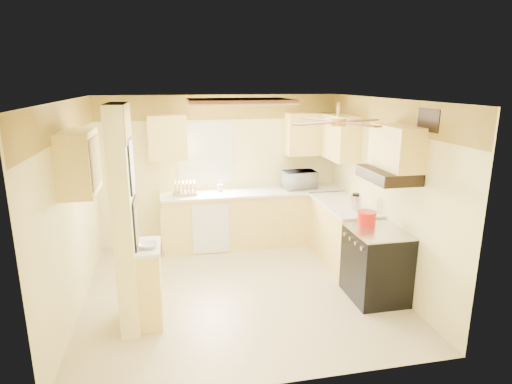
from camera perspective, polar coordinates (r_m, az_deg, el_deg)
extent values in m
plane|color=#D0B990|center=(5.90, -2.17, -12.84)|extent=(4.00, 4.00, 0.00)
plane|color=white|center=(5.24, -2.44, 12.19)|extent=(4.00, 4.00, 0.00)
plane|color=#FFED9B|center=(7.27, -4.74, 2.90)|extent=(4.00, 0.00, 4.00)
plane|color=#FFED9B|center=(3.68, 2.59, -8.95)|extent=(4.00, 0.00, 4.00)
plane|color=#FFED9B|center=(5.50, -23.34, -2.13)|extent=(0.00, 3.80, 3.80)
plane|color=#FFED9B|center=(6.08, 16.65, -0.01)|extent=(0.00, 3.80, 3.80)
cube|color=yellow|center=(7.11, -4.90, 11.18)|extent=(4.00, 0.02, 0.40)
cube|color=#FFED9B|center=(4.87, -17.09, -3.62)|extent=(0.20, 0.70, 2.50)
cube|color=#FCDA69|center=(5.16, -13.93, -11.98)|extent=(0.25, 0.55, 0.90)
cube|color=white|center=(4.97, -14.26, -7.12)|extent=(0.28, 0.58, 0.04)
cube|color=#FCDA69|center=(7.26, -0.39, -3.59)|extent=(3.00, 0.60, 0.90)
cube|color=#FCDA69|center=(6.70, 11.48, -5.50)|extent=(0.60, 1.40, 0.90)
cube|color=white|center=(7.12, -0.38, -0.02)|extent=(3.04, 0.64, 0.04)
cube|color=white|center=(6.55, 11.60, -1.64)|extent=(0.64, 1.44, 0.04)
cube|color=white|center=(6.88, -6.05, -4.92)|extent=(0.58, 0.02, 0.80)
cube|color=white|center=(7.17, -6.77, 5.13)|extent=(0.92, 0.02, 1.02)
cube|color=white|center=(7.18, -6.77, 5.14)|extent=(0.80, 0.02, 0.90)
cube|color=#FCDA69|center=(6.95, -11.69, 7.12)|extent=(0.60, 0.35, 0.70)
cube|color=#FCDA69|center=(7.35, 7.52, 7.70)|extent=(0.90, 0.35, 0.70)
cube|color=#FCDA69|center=(7.00, 10.94, 7.22)|extent=(0.35, 1.00, 0.70)
cube|color=#FCDA69|center=(5.09, -22.63, 3.64)|extent=(0.35, 0.75, 0.70)
cube|color=#FCDA69|center=(5.39, 18.27, 5.66)|extent=(0.35, 0.76, 0.52)
cube|color=black|center=(5.73, 15.70, -9.32)|extent=(0.65, 0.76, 0.90)
cube|color=silver|center=(5.56, 16.02, -5.03)|extent=(0.66, 0.77, 0.02)
cylinder|color=silver|center=(5.25, 13.96, -7.31)|extent=(0.03, 0.05, 0.05)
cylinder|color=silver|center=(5.39, 13.19, -6.67)|extent=(0.03, 0.05, 0.05)
cylinder|color=silver|center=(5.52, 12.51, -6.09)|extent=(0.03, 0.05, 0.05)
cylinder|color=silver|center=(5.67, 11.81, -5.51)|extent=(0.03, 0.05, 0.05)
cube|color=black|center=(5.40, 17.21, 2.20)|extent=(0.50, 0.76, 0.14)
cube|color=black|center=(4.72, -16.30, 3.39)|extent=(0.02, 0.42, 0.57)
cube|color=white|center=(4.72, -16.23, 3.39)|extent=(0.01, 0.37, 0.52)
cube|color=black|center=(4.88, -15.76, -4.12)|extent=(0.02, 0.42, 0.57)
cube|color=yellow|center=(4.88, -15.69, -4.11)|extent=(0.01, 0.37, 0.52)
cube|color=brown|center=(5.75, -2.24, 12.01)|extent=(1.35, 0.95, 0.06)
cube|color=white|center=(5.75, -2.24, 11.76)|extent=(1.15, 0.75, 0.02)
cylinder|color=gold|center=(4.84, 10.94, 10.80)|extent=(0.04, 0.04, 0.16)
cylinder|color=gold|center=(4.85, 10.86, 9.15)|extent=(0.18, 0.18, 0.08)
cube|color=brown|center=(5.07, 13.58, 9.23)|extent=(0.55, 0.28, 0.01)
cube|color=brown|center=(5.09, 8.42, 9.50)|extent=(0.28, 0.55, 0.01)
cube|color=brown|center=(4.64, 7.90, 9.03)|extent=(0.55, 0.28, 0.01)
cube|color=brown|center=(4.62, 13.55, 8.74)|extent=(0.28, 0.55, 0.01)
cube|color=black|center=(5.13, 22.04, 8.87)|extent=(0.02, 0.40, 0.25)
imported|color=white|center=(7.30, 5.81, 1.64)|extent=(0.57, 0.41, 0.30)
imported|color=white|center=(4.88, -14.10, -6.92)|extent=(0.23, 0.23, 0.05)
cylinder|color=red|center=(5.73, 14.52, -3.44)|extent=(0.23, 0.23, 0.15)
cylinder|color=red|center=(5.71, 14.58, -2.63)|extent=(0.25, 0.25, 0.02)
cylinder|color=silver|center=(6.26, 13.13, -1.34)|extent=(0.15, 0.15, 0.20)
cylinder|color=black|center=(6.23, 13.19, -0.32)|extent=(0.10, 0.10, 0.03)
cube|color=tan|center=(6.99, -9.43, -0.18)|extent=(0.38, 0.30, 0.04)
cube|color=tan|center=(6.97, -10.68, 0.42)|extent=(0.02, 0.24, 0.20)
cube|color=tan|center=(6.97, -10.18, 0.45)|extent=(0.02, 0.24, 0.20)
cube|color=tan|center=(6.97, -9.68, 0.47)|extent=(0.02, 0.24, 0.20)
cube|color=tan|center=(6.97, -9.19, 0.50)|extent=(0.02, 0.24, 0.20)
cube|color=tan|center=(6.97, -8.69, 0.52)|extent=(0.02, 0.24, 0.20)
cube|color=tan|center=(6.98, -8.20, 0.55)|extent=(0.02, 0.24, 0.20)
cylinder|color=white|center=(6.97, -10.18, 0.45)|extent=(0.01, 0.20, 0.20)
cylinder|color=white|center=(6.97, -9.19, 0.50)|extent=(0.01, 0.20, 0.20)
cylinder|color=white|center=(7.11, -4.83, 0.56)|extent=(0.09, 0.09, 0.12)
cylinder|color=tan|center=(7.10, -4.70, 0.83)|extent=(0.01, 0.01, 0.19)
cylinder|color=tan|center=(7.12, -4.86, 0.86)|extent=(0.01, 0.01, 0.19)
cylinder|color=tan|center=(7.10, -4.97, 0.82)|extent=(0.01, 0.01, 0.19)
cylinder|color=tan|center=(7.08, -4.81, 0.79)|extent=(0.01, 0.01, 0.19)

